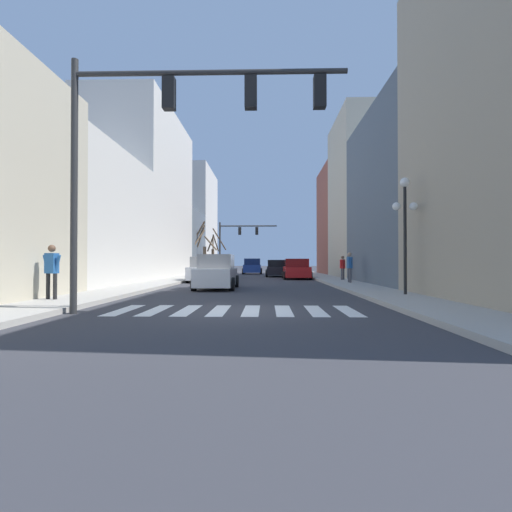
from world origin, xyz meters
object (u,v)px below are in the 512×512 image
(car_parked_right_near, at_px, (277,269))
(car_parked_left_near, at_px, (252,267))
(car_parked_left_far, at_px, (296,269))
(street_tree_left_far, at_px, (214,253))
(pedestrian_on_left_sidewalk, at_px, (52,267))
(street_lamp_right_corner, at_px, (405,212))
(car_parked_right_far, at_px, (205,270))
(street_tree_left_mid, at_px, (202,248))
(car_parked_right_mid, at_px, (217,273))
(pedestrian_crossing_street, at_px, (350,265))
(traffic_signal_far, at_px, (237,237))
(pedestrian_on_right_sidewalk, at_px, (343,266))
(car_parked_left_mid, at_px, (216,269))
(traffic_signal_near, at_px, (173,123))

(car_parked_right_near, bearing_deg, car_parked_left_near, 17.69)
(car_parked_left_far, xyz_separation_m, street_tree_left_far, (-8.41, 13.59, 1.57))
(street_tree_left_far, bearing_deg, car_parked_left_near, -4.71)
(pedestrian_on_left_sidewalk, bearing_deg, street_lamp_right_corner, -149.44)
(car_parked_right_far, distance_m, street_tree_left_mid, 16.16)
(car_parked_right_mid, xyz_separation_m, pedestrian_crossing_street, (7.40, 3.62, 0.39))
(car_parked_right_near, relative_size, street_tree_left_mid, 0.75)
(pedestrian_on_left_sidewalk, distance_m, street_tree_left_mid, 30.12)
(car_parked_right_mid, distance_m, pedestrian_crossing_street, 8.25)
(traffic_signal_far, distance_m, street_lamp_right_corner, 29.44)
(pedestrian_on_right_sidewalk, bearing_deg, car_parked_right_near, -119.28)
(pedestrian_crossing_street, bearing_deg, car_parked_left_mid, 37.00)
(street_lamp_right_corner, bearing_deg, car_parked_right_mid, 147.79)
(pedestrian_on_left_sidewalk, bearing_deg, pedestrian_on_right_sidewalk, -110.49)
(car_parked_left_near, bearing_deg, car_parked_left_mid, -12.43)
(car_parked_left_near, relative_size, car_parked_right_mid, 0.97)
(traffic_signal_far, height_order, car_parked_left_far, traffic_signal_far)
(car_parked_left_far, height_order, pedestrian_on_left_sidewalk, pedestrian_on_left_sidewalk)
(car_parked_right_far, height_order, pedestrian_crossing_street, pedestrian_crossing_street)
(street_tree_left_mid, bearing_deg, car_parked_left_near, 21.54)
(car_parked_right_mid, bearing_deg, pedestrian_crossing_street, 116.04)
(street_tree_left_far, distance_m, street_tree_left_mid, 2.70)
(car_parked_right_mid, height_order, street_tree_left_far, street_tree_left_far)
(pedestrian_crossing_street, xyz_separation_m, street_tree_left_mid, (-11.84, 19.27, 1.70))
(street_lamp_right_corner, bearing_deg, street_tree_left_far, 110.41)
(car_parked_right_far, relative_size, car_parked_left_far, 1.03)
(car_parked_right_near, bearing_deg, pedestrian_on_left_sidewalk, 161.55)
(car_parked_right_far, bearing_deg, street_lamp_right_corner, -141.77)
(car_parked_right_near, bearing_deg, street_tree_left_mid, 52.67)
(street_lamp_right_corner, relative_size, car_parked_left_near, 1.05)
(car_parked_right_far, bearing_deg, pedestrian_on_right_sidewalk, -89.82)
(car_parked_left_far, relative_size, car_parked_left_mid, 0.92)
(street_lamp_right_corner, distance_m, car_parked_left_near, 30.74)
(car_parked_right_near, relative_size, pedestrian_on_left_sidewalk, 2.39)
(car_parked_left_far, relative_size, street_tree_left_mid, 0.79)
(traffic_signal_near, bearing_deg, street_lamp_right_corner, 31.71)
(car_parked_left_far, distance_m, pedestrian_crossing_street, 8.55)
(street_lamp_right_corner, bearing_deg, pedestrian_crossing_street, 92.20)
(car_parked_right_mid, bearing_deg, street_tree_left_mid, -169.03)
(street_lamp_right_corner, distance_m, pedestrian_crossing_street, 8.74)
(car_parked_right_mid, height_order, pedestrian_on_right_sidewalk, pedestrian_on_right_sidewalk)
(car_parked_left_mid, bearing_deg, pedestrian_crossing_street, -136.57)
(car_parked_right_near, bearing_deg, pedestrian_on_right_sidewalk, -156.87)
(car_parked_right_far, distance_m, pedestrian_on_right_sidewalk, 9.37)
(traffic_signal_far, height_order, car_parked_right_near, traffic_signal_far)
(car_parked_right_far, xyz_separation_m, street_tree_left_far, (-1.82, 18.27, 1.54))
(car_parked_left_near, bearing_deg, street_tree_left_mid, -68.46)
(car_parked_left_near, distance_m, pedestrian_on_right_sidewalk, 19.11)
(car_parked_left_far, distance_m, pedestrian_on_left_sidewalk, 21.15)
(car_parked_left_near, xyz_separation_m, pedestrian_crossing_street, (6.49, -21.39, 0.39))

